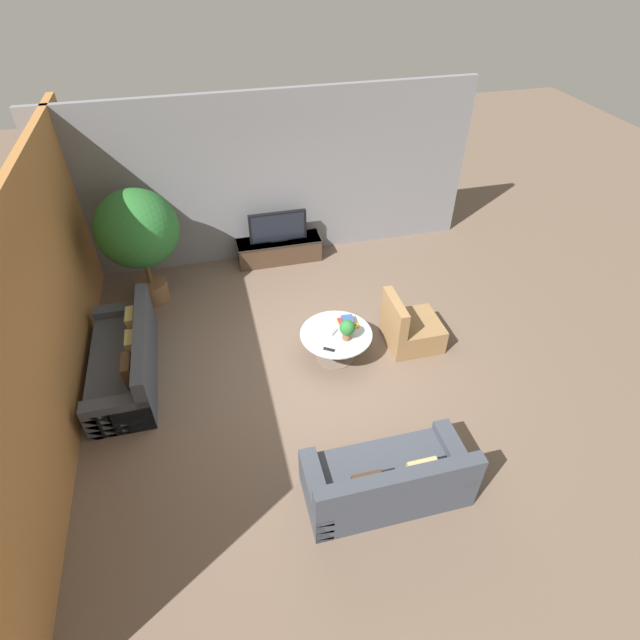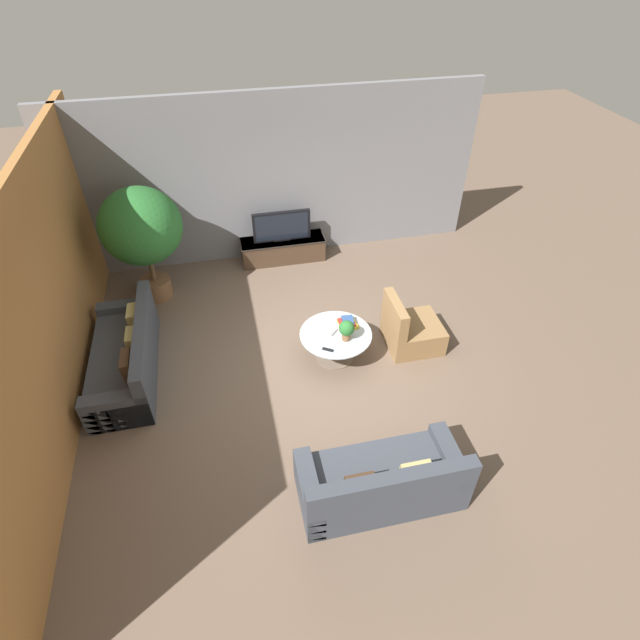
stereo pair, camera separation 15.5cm
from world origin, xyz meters
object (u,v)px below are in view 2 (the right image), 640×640
at_px(media_console, 283,249).
at_px(potted_palm_tall, 141,229).
at_px(television, 282,226).
at_px(couch_by_wall, 127,358).
at_px(couch_near_entry, 381,482).
at_px(potted_plant_tabletop, 347,329).
at_px(coffee_table, 336,340).
at_px(armchair_wicker, 410,331).

distance_m(media_console, potted_palm_tall, 2.64).
bearing_deg(television, couch_by_wall, -136.76).
xyz_separation_m(television, couch_near_entry, (0.28, -5.17, -0.43)).
xyz_separation_m(potted_palm_tall, potted_plant_tabletop, (2.76, -2.29, -0.67)).
distance_m(coffee_table, armchair_wicker, 1.17).
bearing_deg(couch_by_wall, couch_near_entry, 47.47).
relative_size(media_console, couch_by_wall, 0.74).
bearing_deg(media_console, couch_near_entry, -86.92).
xyz_separation_m(coffee_table, armchair_wicker, (1.17, 0.02, -0.05)).
bearing_deg(potted_palm_tall, couch_near_entry, -60.08).
xyz_separation_m(couch_by_wall, couch_near_entry, (2.93, -2.69, -0.00)).
relative_size(armchair_wicker, potted_palm_tall, 0.44).
bearing_deg(couch_by_wall, television, 133.24).
xyz_separation_m(media_console, potted_palm_tall, (-2.31, -0.67, 1.08)).
bearing_deg(couch_by_wall, coffee_table, 83.77).
bearing_deg(couch_near_entry, couch_by_wall, -42.53).
distance_m(television, potted_palm_tall, 2.48).
xyz_separation_m(couch_by_wall, potted_plant_tabletop, (3.10, -0.47, 0.35)).
bearing_deg(television, armchair_wicker, -61.71).
xyz_separation_m(couch_near_entry, armchair_wicker, (1.23, 2.38, -0.01)).
relative_size(couch_near_entry, potted_plant_tabletop, 5.79).
distance_m(couch_by_wall, potted_plant_tabletop, 3.15).
xyz_separation_m(armchair_wicker, potted_plant_tabletop, (-1.05, -0.16, 0.37)).
bearing_deg(potted_plant_tabletop, couch_by_wall, 171.39).
distance_m(couch_by_wall, potted_palm_tall, 2.11).
height_order(television, coffee_table, television).
relative_size(media_console, coffee_table, 1.50).
bearing_deg(coffee_table, armchair_wicker, 0.99).
bearing_deg(coffee_table, couch_by_wall, 173.77).
bearing_deg(television, couch_near_entry, -86.92).
xyz_separation_m(television, potted_palm_tall, (-2.31, -0.67, 0.60)).
relative_size(media_console, armchair_wicker, 1.84).
height_order(television, couch_by_wall, television).
distance_m(television, coffee_table, 2.86).
relative_size(couch_near_entry, armchair_wicker, 2.14).
bearing_deg(television, potted_palm_tall, -163.78).
bearing_deg(media_console, coffee_table, -83.28).
height_order(coffee_table, armchair_wicker, armchair_wicker).
height_order(potted_palm_tall, potted_plant_tabletop, potted_palm_tall).
height_order(media_console, television, television).
bearing_deg(media_console, television, -90.00).
bearing_deg(couch_by_wall, potted_plant_tabletop, 81.39).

